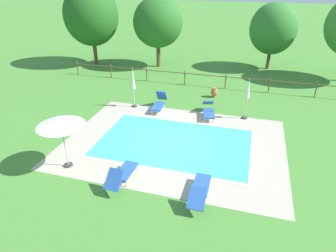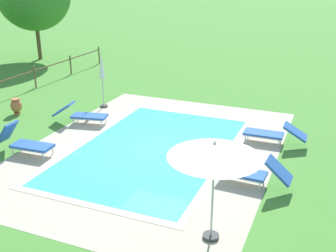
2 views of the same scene
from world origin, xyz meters
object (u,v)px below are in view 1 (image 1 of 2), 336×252
object	(u,v)px
sun_lounger_north_mid	(200,189)
sun_lounger_north_end	(123,174)
patio_umbrella_open_foreground	(60,123)
sun_lounger_north_near_steps	(209,110)
tree_east_mid	(273,29)
sun_lounger_north_far	(159,103)
tree_far_west	(158,23)
patio_umbrella_closed_row_mid_west	(133,81)
patio_umbrella_closed_row_west	(248,93)
tree_centre	(91,15)
terracotta_urn_near_fence	(214,92)

from	to	relation	value
sun_lounger_north_mid	sun_lounger_north_end	world-z (taller)	sun_lounger_north_end
patio_umbrella_open_foreground	sun_lounger_north_near_steps	bearing A→B (deg)	52.82
tree_east_mid	sun_lounger_north_near_steps	bearing A→B (deg)	-107.25
sun_lounger_north_end	tree_east_mid	world-z (taller)	tree_east_mid
sun_lounger_north_far	tree_east_mid	world-z (taller)	tree_east_mid
sun_lounger_north_mid	tree_far_west	xyz separation A→B (m)	(-6.65, 15.84, 3.34)
patio_umbrella_closed_row_mid_west	patio_umbrella_open_foreground	bearing A→B (deg)	-93.29
sun_lounger_north_near_steps	tree_far_west	xyz separation A→B (m)	(-5.85, 8.89, 3.34)
patio_umbrella_open_foreground	tree_far_west	xyz separation A→B (m)	(-0.86, 15.47, 1.62)
patio_umbrella_closed_row_west	tree_far_west	bearing A→B (deg)	132.48
tree_centre	patio_umbrella_open_foreground	bearing A→B (deg)	-66.04
patio_umbrella_closed_row_west	terracotta_urn_near_fence	distance (m)	3.69
sun_lounger_north_end	tree_far_west	size ratio (longest dim) A/B	0.35
sun_lounger_north_mid	sun_lounger_north_far	xyz separation A→B (m)	(-3.82, 7.07, 0.04)
tree_far_west	sun_lounger_north_near_steps	bearing A→B (deg)	-56.62
patio_umbrella_closed_row_west	terracotta_urn_near_fence	size ratio (longest dim) A/B	3.64
patio_umbrella_closed_row_west	patio_umbrella_closed_row_mid_west	bearing A→B (deg)	-178.34
sun_lounger_north_near_steps	sun_lounger_north_mid	xyz separation A→B (m)	(0.80, -6.96, -0.01)
sun_lounger_north_mid	patio_umbrella_closed_row_west	world-z (taller)	patio_umbrella_closed_row_west
sun_lounger_north_far	patio_umbrella_closed_row_mid_west	size ratio (longest dim) A/B	0.74
sun_lounger_north_near_steps	sun_lounger_north_far	world-z (taller)	sun_lounger_north_far
tree_far_west	tree_centre	world-z (taller)	tree_centre
tree_centre	terracotta_urn_near_fence	bearing A→B (deg)	-23.71
patio_umbrella_closed_row_west	tree_east_mid	size ratio (longest dim) A/B	0.44
sun_lounger_north_mid	patio_umbrella_open_foreground	xyz separation A→B (m)	(-5.80, 0.37, 1.73)
terracotta_urn_near_fence	sun_lounger_north_far	bearing A→B (deg)	-134.99
sun_lounger_north_near_steps	sun_lounger_north_mid	world-z (taller)	sun_lounger_north_near_steps
sun_lounger_north_end	tree_centre	bearing A→B (deg)	121.59
terracotta_urn_near_fence	tree_far_west	xyz separation A→B (m)	(-5.75, 5.86, 3.35)
sun_lounger_north_mid	terracotta_urn_near_fence	world-z (taller)	sun_lounger_north_mid
patio_umbrella_open_foreground	terracotta_urn_near_fence	size ratio (longest dim) A/B	3.54
tree_far_west	sun_lounger_north_mid	bearing A→B (deg)	-67.22
patio_umbrella_closed_row_west	tree_centre	size ratio (longest dim) A/B	0.35
sun_lounger_north_near_steps	tree_east_mid	distance (m)	11.77
sun_lounger_north_far	sun_lounger_north_end	distance (m)	7.07
sun_lounger_north_mid	terracotta_urn_near_fence	size ratio (longest dim) A/B	3.16
sun_lounger_north_near_steps	patio_umbrella_open_foreground	world-z (taller)	patio_umbrella_open_foreground
sun_lounger_north_end	tree_far_west	distance (m)	16.54
patio_umbrella_open_foreground	tree_centre	bearing A→B (deg)	113.96
sun_lounger_north_near_steps	tree_centre	size ratio (longest dim) A/B	0.31
sun_lounger_north_mid	tree_east_mid	size ratio (longest dim) A/B	0.38
patio_umbrella_closed_row_west	patio_umbrella_closed_row_mid_west	size ratio (longest dim) A/B	0.94
patio_umbrella_closed_row_west	sun_lounger_north_end	bearing A→B (deg)	-121.08
terracotta_urn_near_fence	patio_umbrella_closed_row_west	bearing A→B (deg)	-52.20
sun_lounger_north_near_steps	patio_umbrella_closed_row_mid_west	size ratio (longest dim) A/B	0.84
sun_lounger_north_near_steps	tree_centre	bearing A→B (deg)	145.06
patio_umbrella_open_foreground	patio_umbrella_closed_row_west	xyz separation A→B (m)	(7.03, 6.86, -0.53)
patio_umbrella_closed_row_mid_west	sun_lounger_north_end	bearing A→B (deg)	-71.70
patio_umbrella_open_foreground	sun_lounger_north_mid	bearing A→B (deg)	-3.62
patio_umbrella_closed_row_mid_west	tree_centre	world-z (taller)	tree_centre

